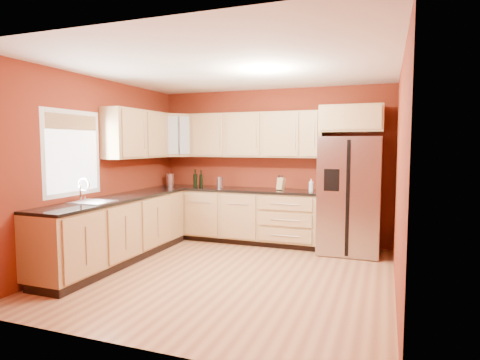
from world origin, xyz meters
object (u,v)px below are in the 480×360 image
Objects in this scene: canister_left at (220,182)px; soap_dispenser at (311,185)px; wine_bottle_a at (195,178)px; knife_block at (281,184)px; refrigerator at (350,195)px.

soap_dispenser is (1.59, -0.06, 0.01)m from canister_left.
soap_dispenser is at bearing 0.71° from wine_bottle_a.
wine_bottle_a is (-0.44, -0.08, 0.07)m from canister_left.
wine_bottle_a reaches higher than knife_block.
wine_bottle_a is 1.58× the size of knife_block.
canister_left is 1.09m from knife_block.
refrigerator is 9.85× the size of canister_left.
wine_bottle_a is 1.60× the size of soap_dispenser.
wine_bottle_a is 2.03m from soap_dispenser.
knife_block is at bearing -0.68° from canister_left.
canister_left is (-2.19, 0.10, 0.12)m from refrigerator.
knife_block is at bearing 175.06° from soap_dispenser.
knife_block is (1.09, -0.01, 0.01)m from canister_left.
canister_left is 0.57× the size of wine_bottle_a.
refrigerator is at bearing 11.17° from knife_block.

